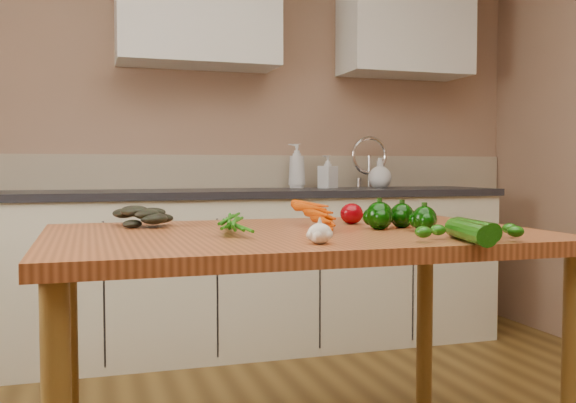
% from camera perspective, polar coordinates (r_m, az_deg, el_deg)
% --- Properties ---
extents(room, '(4.04, 5.04, 2.64)m').
position_cam_1_polar(room, '(1.67, 7.79, 10.71)').
color(room, brown).
rests_on(room, ground).
extents(counter_run, '(2.84, 0.64, 1.14)m').
position_cam_1_polar(counter_run, '(3.68, -2.70, -5.83)').
color(counter_run, beige).
rests_on(counter_run, ground).
extents(upper_cabinets, '(2.15, 0.35, 0.70)m').
position_cam_1_polar(upper_cabinets, '(3.96, 1.14, 16.57)').
color(upper_cabinets, silver).
rests_on(upper_cabinets, room).
extents(table, '(1.54, 0.99, 0.82)m').
position_cam_1_polar(table, '(2.04, 0.74, -5.18)').
color(table, '#AF5D33').
rests_on(table, ground).
extents(soap_bottle_a, '(0.14, 0.14, 0.27)m').
position_cam_1_polar(soap_bottle_a, '(3.87, 0.79, 3.18)').
color(soap_bottle_a, silver).
rests_on(soap_bottle_a, counter_run).
extents(soap_bottle_b, '(0.12, 0.12, 0.20)m').
position_cam_1_polar(soap_bottle_b, '(3.88, 3.56, 2.66)').
color(soap_bottle_b, silver).
rests_on(soap_bottle_b, counter_run).
extents(soap_bottle_c, '(0.20, 0.20, 0.18)m').
position_cam_1_polar(soap_bottle_c, '(3.95, 8.18, 2.53)').
color(soap_bottle_c, silver).
rests_on(soap_bottle_c, counter_run).
extents(carrot_bunch, '(0.29, 0.22, 0.08)m').
position_cam_1_polar(carrot_bunch, '(2.08, 0.27, -1.44)').
color(carrot_bunch, '#CC4504').
rests_on(carrot_bunch, table).
extents(leafy_greens, '(0.22, 0.20, 0.11)m').
position_cam_1_polar(leafy_greens, '(2.23, -12.48, -0.78)').
color(leafy_greens, black).
rests_on(leafy_greens, table).
extents(garlic_bulb, '(0.06, 0.06, 0.05)m').
position_cam_1_polar(garlic_bulb, '(1.68, 2.84, -2.86)').
color(garlic_bulb, silver).
rests_on(garlic_bulb, table).
extents(pepper_a, '(0.09, 0.09, 0.09)m').
position_cam_1_polar(pepper_a, '(2.10, 8.12, -1.27)').
color(pepper_a, black).
rests_on(pepper_a, table).
extents(pepper_b, '(0.08, 0.08, 0.08)m').
position_cam_1_polar(pepper_b, '(2.17, 10.09, -1.25)').
color(pepper_b, black).
rests_on(pepper_b, table).
extents(pepper_c, '(0.08, 0.08, 0.08)m').
position_cam_1_polar(pepper_c, '(2.06, 12.02, -1.52)').
color(pepper_c, black).
rests_on(pepper_c, table).
extents(tomato_a, '(0.08, 0.08, 0.07)m').
position_cam_1_polar(tomato_a, '(2.28, 5.67, -1.08)').
color(tomato_a, '#810209').
rests_on(tomato_a, table).
extents(tomato_b, '(0.07, 0.07, 0.06)m').
position_cam_1_polar(tomato_b, '(2.35, 8.17, -1.11)').
color(tomato_b, '#BC3404').
rests_on(tomato_b, table).
extents(tomato_c, '(0.07, 0.07, 0.07)m').
position_cam_1_polar(tomato_c, '(2.36, 10.11, -1.07)').
color(tomato_c, '#BC3404').
rests_on(tomato_c, table).
extents(zucchini_a, '(0.08, 0.22, 0.05)m').
position_cam_1_polar(zucchini_a, '(1.87, 16.23, -2.38)').
color(zucchini_a, '#104907').
rests_on(zucchini_a, table).
extents(zucchini_b, '(0.11, 0.26, 0.06)m').
position_cam_1_polar(zucchini_b, '(1.79, 15.84, -2.60)').
color(zucchini_b, '#104907').
rests_on(zucchini_b, table).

